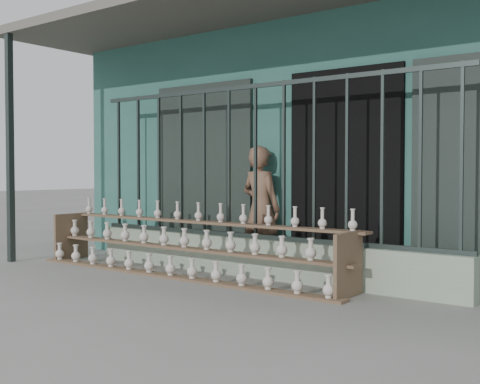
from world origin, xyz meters
The scene contains 6 objects.
ground centered at (0.00, 0.00, 0.00)m, with size 60.00×60.00×0.00m, color slate.
workshop_building centered at (0.00, 4.23, 1.62)m, with size 7.40×6.60×3.21m.
parapet_wall centered at (0.00, 1.30, 0.23)m, with size 5.00×0.20×0.45m, color #95A68E.
security_fence centered at (0.00, 1.30, 1.35)m, with size 5.00×0.04×1.80m.
shelf_rack centered at (-0.75, 0.88, 0.36)m, with size 4.50×0.68×0.85m.
elderly_woman centered at (-0.17, 1.65, 0.77)m, with size 0.56×0.37×1.54m, color brown.
Camera 1 is at (4.07, -4.38, 1.24)m, focal length 45.00 mm.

